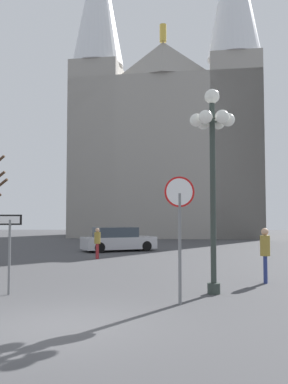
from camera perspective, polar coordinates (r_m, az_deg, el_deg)
name	(u,v)px	position (r m, az deg, el deg)	size (l,w,h in m)	color
ground_plane	(54,327)	(8.79, -12.19, -17.53)	(120.00, 120.00, 0.00)	#424244
cathedral	(167,137)	(46.94, 3.22, 7.46)	(20.75, 15.65, 34.08)	gray
stop_sign	(180,215)	(10.42, 4.89, -3.10)	(0.76, 0.21, 3.16)	slate
one_way_arrow_sign	(10,243)	(12.30, -17.89, -6.59)	(0.63, 0.18, 2.22)	slate
street_lamp	(212,145)	(12.15, 9.33, 6.32)	(1.29, 1.17, 5.83)	#2D3833
parked_car_near_silver	(118,240)	(26.44, -3.60, -6.55)	(4.87, 3.70, 1.50)	#B7B7BC
pedestrian_walking	(265,249)	(14.29, 16.22, -7.55)	(0.32, 0.32, 1.79)	navy
pedestrian_standing	(97,240)	(21.62, -6.39, -6.58)	(0.32, 0.32, 1.58)	maroon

